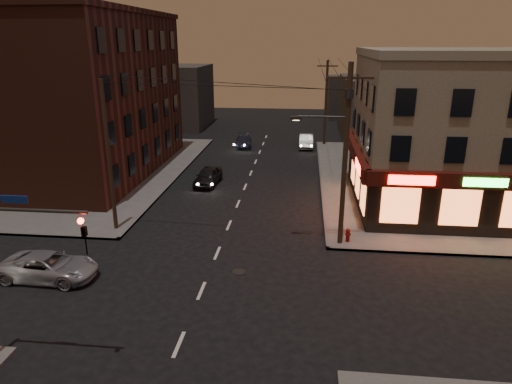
# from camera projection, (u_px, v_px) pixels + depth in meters

# --- Properties ---
(ground) EXTENTS (120.00, 120.00, 0.00)m
(ground) POSITION_uv_depth(u_px,v_px,m) (201.00, 291.00, 21.40)
(ground) COLOR black
(ground) RESTS_ON ground
(sidewalk_ne) EXTENTS (24.00, 28.00, 0.15)m
(sidewalk_ne) POSITION_uv_depth(u_px,v_px,m) (467.00, 182.00, 37.49)
(sidewalk_ne) COLOR #514F4C
(sidewalk_ne) RESTS_ON ground
(sidewalk_nw) EXTENTS (24.00, 28.00, 0.15)m
(sidewalk_nw) POSITION_uv_depth(u_px,v_px,m) (52.00, 170.00, 41.09)
(sidewalk_nw) COLOR #514F4C
(sidewalk_nw) RESTS_ON ground
(pizza_building) EXTENTS (15.85, 12.85, 10.50)m
(pizza_building) POSITION_uv_depth(u_px,v_px,m) (473.00, 131.00, 30.77)
(pizza_building) COLOR gray
(pizza_building) RESTS_ON sidewalk_ne
(brick_apartment) EXTENTS (12.00, 20.00, 13.00)m
(brick_apartment) POSITION_uv_depth(u_px,v_px,m) (80.00, 96.00, 38.66)
(brick_apartment) COLOR #4D2318
(brick_apartment) RESTS_ON sidewalk_nw
(bg_building_ne_a) EXTENTS (10.00, 12.00, 7.00)m
(bg_building_ne_a) POSITION_uv_depth(u_px,v_px,m) (384.00, 107.00, 54.72)
(bg_building_ne_a) COLOR #3F3D3A
(bg_building_ne_a) RESTS_ON ground
(bg_building_nw) EXTENTS (9.00, 10.00, 8.00)m
(bg_building_nw) POSITION_uv_depth(u_px,v_px,m) (174.00, 96.00, 61.03)
(bg_building_nw) COLOR #3F3D3A
(bg_building_nw) RESTS_ON ground
(bg_building_ne_b) EXTENTS (8.00, 8.00, 6.00)m
(bg_building_ne_b) POSITION_uv_depth(u_px,v_px,m) (355.00, 97.00, 68.28)
(bg_building_ne_b) COLOR #3F3D3A
(bg_building_ne_b) RESTS_ON ground
(utility_pole_main) EXTENTS (4.20, 0.44, 10.00)m
(utility_pole_main) POSITION_uv_depth(u_px,v_px,m) (344.00, 147.00, 24.37)
(utility_pole_main) COLOR #382619
(utility_pole_main) RESTS_ON sidewalk_ne
(utility_pole_far) EXTENTS (0.26, 0.26, 9.00)m
(utility_pole_far) POSITION_uv_depth(u_px,v_px,m) (326.00, 103.00, 49.41)
(utility_pole_far) COLOR #382619
(utility_pole_far) RESTS_ON sidewalk_ne
(utility_pole_west) EXTENTS (0.24, 0.24, 9.00)m
(utility_pole_west) POSITION_uv_depth(u_px,v_px,m) (109.00, 157.00, 26.73)
(utility_pole_west) COLOR #382619
(utility_pole_west) RESTS_ON sidewalk_nw
(suv_cross) EXTENTS (4.79, 2.36, 1.31)m
(suv_cross) POSITION_uv_depth(u_px,v_px,m) (49.00, 267.00, 22.30)
(suv_cross) COLOR #9A9CA3
(suv_cross) RESTS_ON ground
(sedan_near) EXTENTS (1.95, 4.21, 1.40)m
(sedan_near) POSITION_uv_depth(u_px,v_px,m) (208.00, 176.00, 36.88)
(sedan_near) COLOR black
(sedan_near) RESTS_ON ground
(sedan_mid) EXTENTS (1.50, 4.30, 1.42)m
(sedan_mid) POSITION_uv_depth(u_px,v_px,m) (306.00, 141.00, 49.66)
(sedan_mid) COLOR slate
(sedan_mid) RESTS_ON ground
(sedan_far) EXTENTS (2.16, 4.35, 1.21)m
(sedan_far) POSITION_uv_depth(u_px,v_px,m) (244.00, 141.00, 49.98)
(sedan_far) COLOR #1C2339
(sedan_far) RESTS_ON ground
(fire_hydrant) EXTENTS (0.35, 0.35, 0.80)m
(fire_hydrant) POSITION_uv_depth(u_px,v_px,m) (348.00, 234.00, 26.14)
(fire_hydrant) COLOR maroon
(fire_hydrant) RESTS_ON sidewalk_ne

